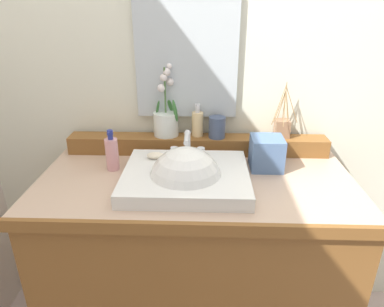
{
  "coord_description": "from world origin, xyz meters",
  "views": [
    {
      "loc": [
        0.03,
        -1.22,
        1.52
      ],
      "look_at": [
        -0.01,
        -0.01,
        1.0
      ],
      "focal_mm": 32.42,
      "sensor_mm": 36.0,
      "label": 1
    }
  ],
  "objects_px": {
    "soap_bar": "(155,155)",
    "lotion_bottle": "(112,153)",
    "potted_plant": "(166,118)",
    "soap_dispenser": "(197,123)",
    "tissue_box": "(266,153)",
    "tumbler_cup": "(217,127)",
    "reed_diffuser": "(282,127)",
    "sink_basin": "(186,181)"
  },
  "relations": [
    {
      "from": "reed_diffuser",
      "to": "tumbler_cup",
      "type": "bearing_deg",
      "value": -176.01
    },
    {
      "from": "soap_bar",
      "to": "tumbler_cup",
      "type": "relative_size",
      "value": 0.73
    },
    {
      "from": "sink_basin",
      "to": "soap_bar",
      "type": "xyz_separation_m",
      "value": [
        -0.13,
        0.12,
        0.05
      ]
    },
    {
      "from": "sink_basin",
      "to": "lotion_bottle",
      "type": "xyz_separation_m",
      "value": [
        -0.31,
        0.12,
        0.05
      ]
    },
    {
      "from": "sink_basin",
      "to": "tissue_box",
      "type": "bearing_deg",
      "value": 26.18
    },
    {
      "from": "soap_dispenser",
      "to": "tissue_box",
      "type": "bearing_deg",
      "value": -29.44
    },
    {
      "from": "tumbler_cup",
      "to": "reed_diffuser",
      "type": "relative_size",
      "value": 0.39
    },
    {
      "from": "potted_plant",
      "to": "reed_diffuser",
      "type": "height_order",
      "value": "potted_plant"
    },
    {
      "from": "reed_diffuser",
      "to": "potted_plant",
      "type": "bearing_deg",
      "value": 179.58
    },
    {
      "from": "reed_diffuser",
      "to": "tissue_box",
      "type": "xyz_separation_m",
      "value": [
        -0.09,
        -0.17,
        -0.05
      ]
    },
    {
      "from": "soap_bar",
      "to": "lotion_bottle",
      "type": "distance_m",
      "value": 0.18
    },
    {
      "from": "sink_basin",
      "to": "tumbler_cup",
      "type": "distance_m",
      "value": 0.35
    },
    {
      "from": "potted_plant",
      "to": "reed_diffuser",
      "type": "relative_size",
      "value": 1.29
    },
    {
      "from": "soap_bar",
      "to": "potted_plant",
      "type": "relative_size",
      "value": 0.22
    },
    {
      "from": "soap_bar",
      "to": "potted_plant",
      "type": "xyz_separation_m",
      "value": [
        0.02,
        0.21,
        0.09
      ]
    },
    {
      "from": "soap_dispenser",
      "to": "reed_diffuser",
      "type": "height_order",
      "value": "reed_diffuser"
    },
    {
      "from": "sink_basin",
      "to": "lotion_bottle",
      "type": "relative_size",
      "value": 2.76
    },
    {
      "from": "potted_plant",
      "to": "lotion_bottle",
      "type": "xyz_separation_m",
      "value": [
        -0.2,
        -0.2,
        -0.09
      ]
    },
    {
      "from": "soap_dispenser",
      "to": "tissue_box",
      "type": "height_order",
      "value": "soap_dispenser"
    },
    {
      "from": "soap_dispenser",
      "to": "tissue_box",
      "type": "xyz_separation_m",
      "value": [
        0.29,
        -0.16,
        -0.07
      ]
    },
    {
      "from": "potted_plant",
      "to": "soap_dispenser",
      "type": "xyz_separation_m",
      "value": [
        0.14,
        -0.01,
        -0.02
      ]
    },
    {
      "from": "tissue_box",
      "to": "soap_bar",
      "type": "bearing_deg",
      "value": -175.37
    },
    {
      "from": "potted_plant",
      "to": "tissue_box",
      "type": "height_order",
      "value": "potted_plant"
    },
    {
      "from": "soap_bar",
      "to": "lotion_bottle",
      "type": "xyz_separation_m",
      "value": [
        -0.18,
        0.0,
        0.01
      ]
    },
    {
      "from": "soap_dispenser",
      "to": "lotion_bottle",
      "type": "relative_size",
      "value": 0.87
    },
    {
      "from": "soap_bar",
      "to": "tissue_box",
      "type": "bearing_deg",
      "value": 4.63
    },
    {
      "from": "tumbler_cup",
      "to": "reed_diffuser",
      "type": "bearing_deg",
      "value": 3.99
    },
    {
      "from": "soap_bar",
      "to": "lotion_bottle",
      "type": "relative_size",
      "value": 0.41
    },
    {
      "from": "soap_bar",
      "to": "soap_dispenser",
      "type": "relative_size",
      "value": 0.47
    },
    {
      "from": "tumbler_cup",
      "to": "lotion_bottle",
      "type": "height_order",
      "value": "tumbler_cup"
    },
    {
      "from": "tissue_box",
      "to": "soap_dispenser",
      "type": "bearing_deg",
      "value": 150.56
    },
    {
      "from": "potted_plant",
      "to": "soap_bar",
      "type": "bearing_deg",
      "value": -96.85
    },
    {
      "from": "lotion_bottle",
      "to": "tissue_box",
      "type": "distance_m",
      "value": 0.63
    },
    {
      "from": "tumbler_cup",
      "to": "tissue_box",
      "type": "relative_size",
      "value": 0.71
    },
    {
      "from": "potted_plant",
      "to": "tumbler_cup",
      "type": "height_order",
      "value": "potted_plant"
    },
    {
      "from": "tumbler_cup",
      "to": "lotion_bottle",
      "type": "bearing_deg",
      "value": -157.32
    },
    {
      "from": "sink_basin",
      "to": "soap_bar",
      "type": "distance_m",
      "value": 0.19
    },
    {
      "from": "lotion_bottle",
      "to": "tissue_box",
      "type": "height_order",
      "value": "lotion_bottle"
    },
    {
      "from": "soap_bar",
      "to": "tumbler_cup",
      "type": "bearing_deg",
      "value": 35.68
    },
    {
      "from": "lotion_bottle",
      "to": "sink_basin",
      "type": "bearing_deg",
      "value": -22.1
    },
    {
      "from": "potted_plant",
      "to": "tumbler_cup",
      "type": "distance_m",
      "value": 0.23
    },
    {
      "from": "reed_diffuser",
      "to": "lotion_bottle",
      "type": "bearing_deg",
      "value": -164.49
    }
  ]
}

